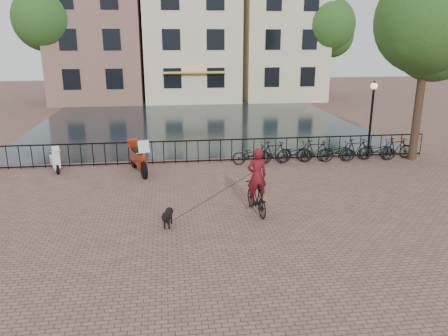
{
  "coord_description": "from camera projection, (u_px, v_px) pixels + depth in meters",
  "views": [
    {
      "loc": [
        -1.78,
        -10.6,
        5.28
      ],
      "look_at": [
        0.0,
        3.0,
        1.2
      ],
      "focal_mm": 35.0,
      "sensor_mm": 36.0,
      "label": 1
    }
  ],
  "objects": [
    {
      "name": "scooter",
      "position": [
        54.0,
        157.0,
        17.95
      ],
      "size": [
        0.83,
        1.35,
        1.21
      ],
      "rotation": [
        0.0,
        0.0,
        0.38
      ],
      "color": "white",
      "rests_on": "ground"
    },
    {
      "name": "dog",
      "position": [
        168.0,
        217.0,
        12.7
      ],
      "size": [
        0.43,
        0.89,
        0.57
      ],
      "rotation": [
        0.0,
        0.0,
        -0.19
      ],
      "color": "black",
      "rests_on": "ground"
    },
    {
      "name": "cyclist",
      "position": [
        257.0,
        185.0,
        13.52
      ],
      "size": [
        0.83,
        1.84,
        2.44
      ],
      "rotation": [
        0.0,
        0.0,
        3.28
      ],
      "color": "black",
      "rests_on": "ground"
    },
    {
      "name": "ground",
      "position": [
        238.0,
        242.0,
        11.8
      ],
      "size": [
        100.0,
        100.0,
        0.0
      ],
      "primitive_type": "plane",
      "color": "brown",
      "rests_on": "ground"
    },
    {
      "name": "motorcycle",
      "position": [
        138.0,
        154.0,
        17.63
      ],
      "size": [
        1.17,
        2.28,
        1.59
      ],
      "rotation": [
        0.0,
        0.0,
        0.3
      ],
      "color": "maroon",
      "rests_on": "ground"
    },
    {
      "name": "parked_bike_2",
      "position": [
        294.0,
        153.0,
        19.17
      ],
      "size": [
        1.76,
        0.74,
        0.9
      ],
      "primitive_type": "imported",
      "rotation": [
        0.0,
        0.0,
        1.66
      ],
      "color": "black",
      "rests_on": "ground"
    },
    {
      "name": "parked_bike_7",
      "position": [
        396.0,
        148.0,
        19.75
      ],
      "size": [
        1.72,
        0.75,
        1.0
      ],
      "primitive_type": "imported",
      "rotation": [
        0.0,
        0.0,
        1.74
      ],
      "color": "black",
      "rests_on": "ground"
    },
    {
      "name": "parked_bike_0",
      "position": [
        252.0,
        154.0,
        18.93
      ],
      "size": [
        1.72,
        0.6,
        0.9
      ],
      "primitive_type": "imported",
      "rotation": [
        0.0,
        0.0,
        1.57
      ],
      "color": "black",
      "rests_on": "ground"
    },
    {
      "name": "lamp_post",
      "position": [
        372.0,
        107.0,
        19.24
      ],
      "size": [
        0.3,
        0.3,
        3.45
      ],
      "color": "black",
      "rests_on": "ground"
    },
    {
      "name": "parked_bike_5",
      "position": [
        356.0,
        150.0,
        19.51
      ],
      "size": [
        1.71,
        0.7,
        1.0
      ],
      "primitive_type": "imported",
      "rotation": [
        0.0,
        0.0,
        1.71
      ],
      "color": "black",
      "rests_on": "ground"
    },
    {
      "name": "tree_far_left",
      "position": [
        45.0,
        19.0,
        34.18
      ],
      "size": [
        5.04,
        5.04,
        9.27
      ],
      "color": "black",
      "rests_on": "ground"
    },
    {
      "name": "parked_bike_6",
      "position": [
        376.0,
        150.0,
        19.64
      ],
      "size": [
        1.79,
        0.85,
        0.9
      ],
      "primitive_type": "imported",
      "rotation": [
        0.0,
        0.0,
        1.42
      ],
      "color": "black",
      "rests_on": "ground"
    },
    {
      "name": "tree_near_right",
      "position": [
        429.0,
        21.0,
        18.18
      ],
      "size": [
        4.48,
        4.48,
        8.24
      ],
      "color": "black",
      "rests_on": "ground"
    },
    {
      "name": "canal_house_left",
      "position": [
        97.0,
        25.0,
        37.56
      ],
      "size": [
        7.5,
        9.0,
        12.8
      ],
      "color": "#82574B",
      "rests_on": "ground"
    },
    {
      "name": "parked_bike_4",
      "position": [
        336.0,
        152.0,
        19.4
      ],
      "size": [
        1.76,
        0.74,
        0.9
      ],
      "primitive_type": "imported",
      "rotation": [
        0.0,
        0.0,
        1.49
      ],
      "color": "black",
      "rests_on": "ground"
    },
    {
      "name": "canal_house_mid",
      "position": [
        190.0,
        31.0,
        38.7
      ],
      "size": [
        8.0,
        9.5,
        11.8
      ],
      "color": "beige",
      "rests_on": "ground"
    },
    {
      "name": "tree_far_right",
      "position": [
        327.0,
        25.0,
        37.15
      ],
      "size": [
        4.76,
        4.76,
        8.76
      ],
      "color": "black",
      "rests_on": "ground"
    },
    {
      "name": "railing",
      "position": [
        209.0,
        151.0,
        19.26
      ],
      "size": [
        20.0,
        0.05,
        1.02
      ],
      "color": "black",
      "rests_on": "ground"
    },
    {
      "name": "canal_house_right",
      "position": [
        278.0,
        23.0,
        39.48
      ],
      "size": [
        7.0,
        9.0,
        13.3
      ],
      "color": "beige",
      "rests_on": "ground"
    },
    {
      "name": "canal_water",
      "position": [
        195.0,
        123.0,
        28.25
      ],
      "size": [
        20.0,
        20.0,
        0.0
      ],
      "primitive_type": "plane",
      "color": "black",
      "rests_on": "ground"
    },
    {
      "name": "parked_bike_1",
      "position": [
        273.0,
        153.0,
        19.04
      ],
      "size": [
        1.7,
        0.64,
        1.0
      ],
      "primitive_type": "imported",
      "rotation": [
        0.0,
        0.0,
        1.68
      ],
      "color": "black",
      "rests_on": "ground"
    },
    {
      "name": "parked_bike_3",
      "position": [
        315.0,
        151.0,
        19.27
      ],
      "size": [
        1.7,
        0.63,
        1.0
      ],
      "primitive_type": "imported",
      "rotation": [
        0.0,
        0.0,
        1.47
      ],
      "color": "black",
      "rests_on": "ground"
    }
  ]
}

